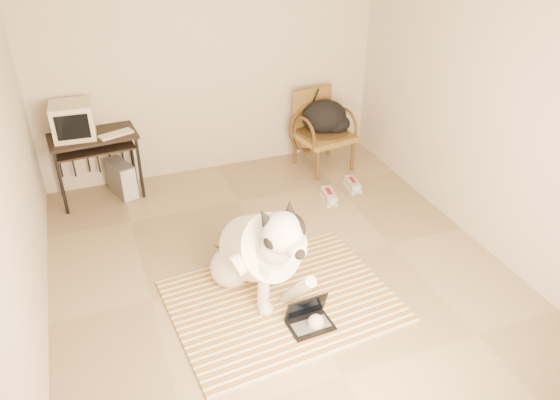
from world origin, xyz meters
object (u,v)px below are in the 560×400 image
rattan_chair (322,130)px  pc_tower (122,179)px  laptop (309,318)px  backpack (326,118)px  dog (260,251)px  crt_monitor (73,120)px  computer_desk (94,145)px

rattan_chair → pc_tower: bearing=177.4°
laptop → pc_tower: (-1.14, 2.69, 0.12)m
rattan_chair → backpack: size_ratio=1.63×
dog → crt_monitor: (-1.30, 2.20, 0.52)m
laptop → pc_tower: pc_tower is taller
pc_tower → backpack: backpack is taller
computer_desk → backpack: bearing=-2.8°
crt_monitor → rattan_chair: crt_monitor is taller
laptop → crt_monitor: bearing=119.1°
laptop → computer_desk: 3.08m
computer_desk → pc_tower: bearing=-4.7°
dog → pc_tower: (-0.92, 2.15, -0.22)m
computer_desk → pc_tower: 0.50m
crt_monitor → rattan_chair: bearing=-3.3°
rattan_chair → computer_desk: bearing=177.2°
backpack → dog: bearing=-127.1°
rattan_chair → backpack: (0.06, -0.00, 0.15)m
laptop → rattan_chair: bearing=63.9°
computer_desk → crt_monitor: bearing=169.2°
rattan_chair → dog: bearing=-126.0°
crt_monitor → backpack: 2.86m
computer_desk → rattan_chair: rattan_chair is taller
computer_desk → pc_tower: (0.22, -0.02, -0.45)m
computer_desk → backpack: (2.68, -0.13, -0.03)m
crt_monitor → backpack: (2.84, -0.16, -0.32)m
pc_tower → backpack: size_ratio=0.80×
computer_desk → crt_monitor: size_ratio=2.17×
computer_desk → rattan_chair: (2.62, -0.13, -0.18)m
laptop → rattan_chair: 2.90m
dog → backpack: dog is taller
crt_monitor → rattan_chair: size_ratio=0.46×
crt_monitor → pc_tower: size_ratio=0.95×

